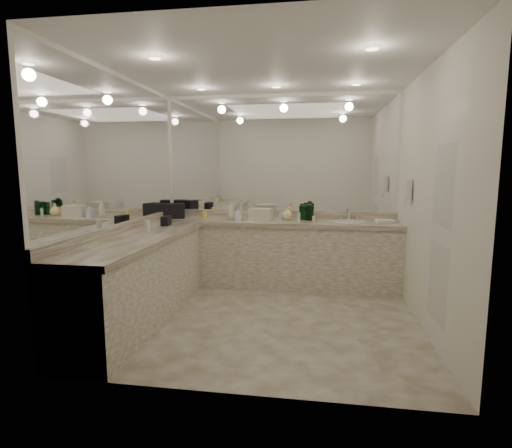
% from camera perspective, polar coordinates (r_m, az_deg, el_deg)
% --- Properties ---
extents(floor, '(3.20, 3.20, 0.00)m').
position_cam_1_polar(floor, '(4.43, 1.38, -13.15)').
color(floor, '#BDB4A0').
rests_on(floor, ground).
extents(ceiling, '(3.20, 3.20, 0.00)m').
position_cam_1_polar(ceiling, '(4.25, 1.51, 21.67)').
color(ceiling, white).
rests_on(ceiling, floor).
extents(wall_back, '(3.20, 0.02, 2.60)m').
position_cam_1_polar(wall_back, '(5.62, 3.42, 4.98)').
color(wall_back, white).
rests_on(wall_back, floor).
extents(wall_left, '(0.02, 3.00, 2.60)m').
position_cam_1_polar(wall_left, '(4.62, -18.68, 3.91)').
color(wall_left, white).
rests_on(wall_left, floor).
extents(wall_right, '(0.02, 3.00, 2.60)m').
position_cam_1_polar(wall_right, '(4.24, 23.46, 3.33)').
color(wall_right, white).
rests_on(wall_right, floor).
extents(vanity_back_base, '(3.20, 0.60, 0.84)m').
position_cam_1_polar(vanity_back_base, '(5.45, 3.04, -4.47)').
color(vanity_back_base, silver).
rests_on(vanity_back_base, floor).
extents(vanity_back_top, '(3.20, 0.64, 0.06)m').
position_cam_1_polar(vanity_back_top, '(5.36, 3.07, 0.21)').
color(vanity_back_top, beige).
rests_on(vanity_back_top, vanity_back_base).
extents(vanity_left_base, '(0.60, 2.40, 0.84)m').
position_cam_1_polar(vanity_left_base, '(4.37, -16.45, -7.94)').
color(vanity_left_base, silver).
rests_on(vanity_left_base, floor).
extents(vanity_left_top, '(0.64, 2.42, 0.06)m').
position_cam_1_polar(vanity_left_top, '(4.27, -16.57, -2.13)').
color(vanity_left_top, beige).
rests_on(vanity_left_top, vanity_left_base).
extents(backsplash_back, '(3.20, 0.04, 0.10)m').
position_cam_1_polar(backsplash_back, '(5.63, 3.37, 1.42)').
color(backsplash_back, beige).
rests_on(backsplash_back, vanity_back_top).
extents(backsplash_left, '(0.04, 3.00, 0.10)m').
position_cam_1_polar(backsplash_left, '(4.65, -18.27, -0.39)').
color(backsplash_left, beige).
rests_on(backsplash_left, vanity_left_top).
extents(mirror_back, '(3.12, 0.01, 1.55)m').
position_cam_1_polar(mirror_back, '(5.61, 3.45, 9.83)').
color(mirror_back, white).
rests_on(mirror_back, wall_back).
extents(mirror_left, '(0.01, 2.92, 1.55)m').
position_cam_1_polar(mirror_left, '(4.61, -18.81, 9.80)').
color(mirror_left, white).
rests_on(mirror_left, wall_left).
extents(sink, '(0.44, 0.44, 0.03)m').
position_cam_1_polar(sink, '(5.36, 13.25, 0.27)').
color(sink, white).
rests_on(sink, vanity_back_top).
extents(faucet, '(0.24, 0.16, 0.14)m').
position_cam_1_polar(faucet, '(5.55, 13.11, 1.33)').
color(faucet, silver).
rests_on(faucet, vanity_back_top).
extents(wall_phone, '(0.06, 0.10, 0.24)m').
position_cam_1_polar(wall_phone, '(4.91, 20.94, 4.60)').
color(wall_phone, white).
rests_on(wall_phone, wall_right).
extents(door, '(0.02, 0.82, 2.10)m').
position_cam_1_polar(door, '(3.78, 24.94, -1.07)').
color(door, white).
rests_on(door, wall_right).
extents(black_toiletry_bag, '(0.42, 0.32, 0.21)m').
position_cam_1_polar(black_toiletry_bag, '(5.70, -12.02, 1.88)').
color(black_toiletry_bag, black).
rests_on(black_toiletry_bag, vanity_back_top).
extents(black_bag_spill, '(0.11, 0.20, 0.11)m').
position_cam_1_polar(black_bag_spill, '(5.00, -12.73, 0.42)').
color(black_bag_spill, black).
rests_on(black_bag_spill, vanity_left_top).
extents(cream_cosmetic_case, '(0.31, 0.22, 0.17)m').
position_cam_1_polar(cream_cosmetic_case, '(5.35, 0.64, 1.44)').
color(cream_cosmetic_case, beige).
rests_on(cream_cosmetic_case, vanity_back_top).
extents(hand_towel, '(0.26, 0.20, 0.04)m').
position_cam_1_polar(hand_towel, '(5.36, 17.95, 0.37)').
color(hand_towel, white).
rests_on(hand_towel, vanity_back_top).
extents(lotion_left, '(0.05, 0.05, 0.13)m').
position_cam_1_polar(lotion_left, '(4.51, -15.20, -0.35)').
color(lotion_left, white).
rests_on(lotion_left, vanity_left_top).
extents(soap_bottle_a, '(0.11, 0.11, 0.24)m').
position_cam_1_polar(soap_bottle_a, '(5.46, -3.60, 1.94)').
color(soap_bottle_a, silver).
rests_on(soap_bottle_a, vanity_back_top).
extents(soap_bottle_b, '(0.10, 0.10, 0.18)m').
position_cam_1_polar(soap_bottle_b, '(5.33, -2.59, 1.48)').
color(soap_bottle_b, white).
rests_on(soap_bottle_b, vanity_back_top).
extents(soap_bottle_c, '(0.18, 0.18, 0.18)m').
position_cam_1_polar(soap_bottle_c, '(5.38, 4.53, 1.54)').
color(soap_bottle_c, '#F6E290').
rests_on(soap_bottle_c, vanity_back_top).
extents(green_bottle_0, '(0.07, 0.07, 0.22)m').
position_cam_1_polar(green_bottle_0, '(5.37, 7.60, 1.66)').
color(green_bottle_0, '#135324').
rests_on(green_bottle_0, vanity_back_top).
extents(green_bottle_1, '(0.07, 0.07, 0.20)m').
position_cam_1_polar(green_bottle_1, '(5.45, 7.48, 1.64)').
color(green_bottle_1, '#135324').
rests_on(green_bottle_1, vanity_back_top).
extents(green_bottle_2, '(0.07, 0.07, 0.19)m').
position_cam_1_polar(green_bottle_2, '(5.47, 6.53, 1.65)').
color(green_bottle_2, '#135324').
rests_on(green_bottle_2, vanity_back_top).
extents(green_bottle_3, '(0.07, 0.07, 0.20)m').
position_cam_1_polar(green_bottle_3, '(5.42, 7.03, 1.65)').
color(green_bottle_3, '#135324').
rests_on(green_bottle_3, vanity_back_top).
extents(green_bottle_4, '(0.07, 0.07, 0.19)m').
position_cam_1_polar(green_bottle_4, '(5.44, 7.90, 1.60)').
color(green_bottle_4, '#135324').
rests_on(green_bottle_4, vanity_back_top).
extents(amenity_bottle_0, '(0.04, 0.04, 0.11)m').
position_cam_1_polar(amenity_bottle_0, '(5.30, 6.13, 1.03)').
color(amenity_bottle_0, silver).
rests_on(amenity_bottle_0, vanity_back_top).
extents(amenity_bottle_1, '(0.06, 0.06, 0.08)m').
position_cam_1_polar(amenity_bottle_1, '(5.47, 3.60, 1.13)').
color(amenity_bottle_1, silver).
rests_on(amenity_bottle_1, vanity_back_top).
extents(amenity_bottle_2, '(0.06, 0.06, 0.10)m').
position_cam_1_polar(amenity_bottle_2, '(5.59, -7.38, 1.33)').
color(amenity_bottle_2, '#F2D84C').
rests_on(amenity_bottle_2, vanity_back_top).
extents(amenity_bottle_3, '(0.06, 0.06, 0.08)m').
position_cam_1_polar(amenity_bottle_3, '(5.40, 1.65, 1.04)').
color(amenity_bottle_3, white).
rests_on(amenity_bottle_3, vanity_back_top).
extents(amenity_bottle_4, '(0.05, 0.05, 0.07)m').
position_cam_1_polar(amenity_bottle_4, '(5.30, 8.28, 0.76)').
color(amenity_bottle_4, '#E0B28C').
rests_on(amenity_bottle_4, vanity_back_top).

